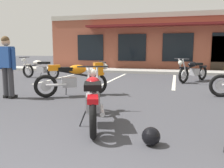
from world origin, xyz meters
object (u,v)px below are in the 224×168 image
helmet_on_pavement (151,136)px  motorcycle_green_cafe_racer (193,70)px  motorcycle_blue_standard (76,78)px  person_in_black_shirt (7,63)px  motorcycle_foreground_classic (93,98)px  motorcycle_silver_naked (40,68)px

helmet_on_pavement → motorcycle_green_cafe_racer: bearing=82.1°
helmet_on_pavement → motorcycle_blue_standard: bearing=129.1°
person_in_black_shirt → helmet_on_pavement: bearing=-28.5°
motorcycle_foreground_classic → motorcycle_green_cafe_racer: 6.72m
motorcycle_silver_naked → motorcycle_blue_standard: 4.80m
motorcycle_foreground_classic → motorcycle_silver_naked: 7.39m
motorcycle_blue_standard → helmet_on_pavement: size_ratio=7.11×
helmet_on_pavement → motorcycle_foreground_classic: bearing=146.5°
motorcycle_foreground_classic → person_in_black_shirt: 3.37m
motorcycle_foreground_classic → helmet_on_pavement: motorcycle_foreground_classic is taller
motorcycle_blue_standard → person_in_black_shirt: person_in_black_shirt is taller
motorcycle_foreground_classic → motorcycle_silver_naked: bearing=129.2°
motorcycle_foreground_classic → motorcycle_silver_naked: size_ratio=0.96×
motorcycle_silver_naked → motorcycle_green_cafe_racer: bearing=5.5°
motorcycle_green_cafe_racer → person_in_black_shirt: 7.07m
motorcycle_silver_naked → person_in_black_shirt: bearing=-68.2°
motorcycle_foreground_classic → motorcycle_silver_naked: same height
motorcycle_green_cafe_racer → helmet_on_pavement: bearing=-97.9°
motorcycle_silver_naked → person_in_black_shirt: (1.69, -4.24, 0.49)m
motorcycle_silver_naked → person_in_black_shirt: 4.59m
motorcycle_silver_naked → motorcycle_foreground_classic: bearing=-50.8°
motorcycle_silver_naked → person_in_black_shirt: person_in_black_shirt is taller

